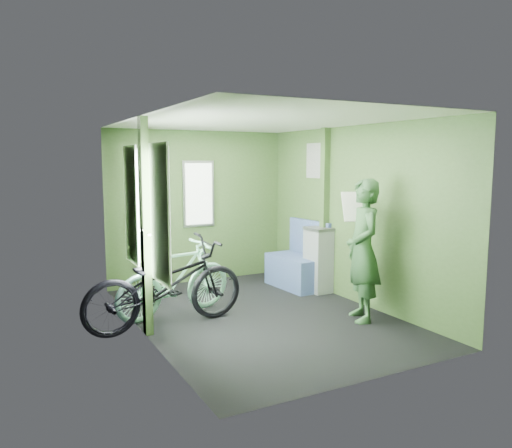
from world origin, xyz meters
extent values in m
plane|color=black|center=(0.00, 0.00, 0.00)|extent=(4.00, 4.00, 0.00)
cube|color=silver|center=(0.00, 0.00, 2.30)|extent=(2.80, 4.00, 0.02)
cube|color=#395327|center=(0.00, 2.00, 1.15)|extent=(2.80, 0.02, 2.30)
cube|color=#395327|center=(0.00, -2.00, 1.15)|extent=(2.80, 0.02, 2.30)
cube|color=#395327|center=(-1.40, 0.00, 1.15)|extent=(0.02, 4.00, 2.30)
cube|color=#395327|center=(1.40, 0.00, 1.15)|extent=(0.02, 4.00, 2.30)
cube|color=#395327|center=(-1.36, 0.00, 1.15)|extent=(0.08, 0.12, 2.30)
cube|color=silver|center=(-1.35, -0.55, 1.35)|extent=(0.02, 0.56, 1.34)
cube|color=silver|center=(-1.35, 0.55, 1.35)|extent=(0.02, 0.56, 1.34)
cube|color=white|center=(-1.34, -0.55, 1.88)|extent=(0.00, 0.12, 0.12)
cube|color=white|center=(-1.34, 0.55, 1.88)|extent=(0.00, 0.12, 0.12)
cylinder|color=silver|center=(-1.29, 0.00, 1.10)|extent=(0.03, 0.40, 0.03)
cube|color=#395327|center=(1.35, 0.60, 1.15)|extent=(0.10, 0.10, 2.30)
cube|color=white|center=(1.38, 0.90, 1.85)|extent=(0.02, 0.40, 0.50)
cube|color=silver|center=(0.00, 1.96, 1.35)|extent=(0.50, 0.02, 1.00)
imported|color=black|center=(-1.12, 0.10, 0.00)|extent=(1.94, 0.91, 1.03)
imported|color=#83D1AB|center=(-0.90, 0.44, 0.00)|extent=(1.63, 0.88, 0.98)
imported|color=#2E532D|center=(0.98, -0.68, 0.82)|extent=(0.58, 0.70, 1.65)
cube|color=silver|center=(1.09, -0.40, 1.30)|extent=(0.37, 0.29, 0.35)
cube|color=gray|center=(1.26, 0.60, 0.46)|extent=(0.27, 0.38, 0.92)
cube|color=navy|center=(1.12, 0.96, 0.23)|extent=(0.57, 0.96, 0.46)
cube|color=navy|center=(1.35, 0.96, 0.72)|extent=(0.12, 0.93, 0.52)
camera|label=1|loc=(-2.74, -5.12, 1.85)|focal=35.00mm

